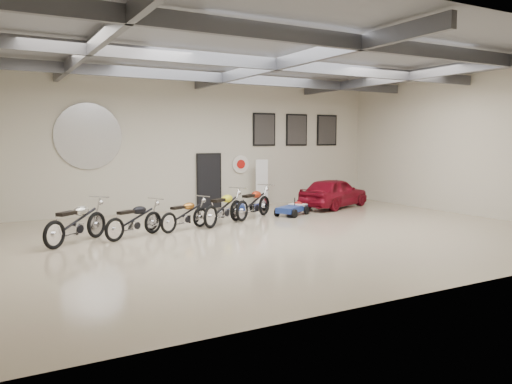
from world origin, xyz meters
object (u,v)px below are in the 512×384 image
go_kart (294,206)px  vintage_car (334,193)px  motorcycle_yellow (224,207)px  motorcycle_gold (185,214)px  motorcycle_black (134,219)px  motorcycle_silver (76,221)px  motorcycle_red (253,202)px  banner_stand (262,183)px

go_kart → vintage_car: (2.47, 0.88, 0.28)m
motorcycle_yellow → motorcycle_gold: bearing=160.3°
motorcycle_black → motorcycle_gold: bearing=-13.5°
motorcycle_silver → motorcycle_red: 6.17m
banner_stand → vintage_car: banner_stand is taller
banner_stand → motorcycle_red: (-1.83, -2.66, -0.38)m
motorcycle_silver → motorcycle_black: motorcycle_silver is taller
banner_stand → motorcycle_yellow: 4.65m
motorcycle_black → vintage_car: bearing=-12.6°
motorcycle_yellow → motorcycle_black: bearing=160.7°
motorcycle_silver → motorcycle_red: (6.01, 1.41, -0.02)m
go_kart → motorcycle_red: bearing=149.5°
motorcycle_red → vintage_car: vintage_car is taller
banner_stand → motorcycle_black: bearing=-137.6°
motorcycle_yellow → motorcycle_red: bearing=-8.2°
go_kart → motorcycle_silver: bearing=159.9°
vintage_car → motorcycle_silver: bearing=81.3°
banner_stand → motorcycle_black: banner_stand is taller
motorcycle_silver → go_kart: bearing=-29.1°
go_kart → vintage_car: size_ratio=0.50×
motorcycle_red → go_kart: motorcycle_red is taller
motorcycle_silver → motorcycle_yellow: (4.58, 0.76, -0.01)m
motorcycle_black → motorcycle_gold: size_ratio=1.05×
motorcycle_silver → go_kart: 7.79m
go_kart → motorcycle_yellow: bearing=161.4°
motorcycle_silver → go_kart: (7.65, 1.41, -0.27)m
motorcycle_yellow → vintage_car: (5.54, 1.53, 0.03)m
motorcycle_black → vintage_car: (8.59, 2.27, 0.08)m
motorcycle_gold → vintage_car: bearing=-9.8°
motorcycle_gold → go_kart: size_ratio=1.10×
motorcycle_red → vintage_car: size_ratio=0.62×
motorcycle_yellow → go_kart: (3.07, 0.65, -0.25)m
motorcycle_black → motorcycle_yellow: motorcycle_yellow is taller
motorcycle_yellow → go_kart: 3.15m
motorcycle_silver → motorcycle_red: motorcycle_silver is taller
motorcycle_red → motorcycle_silver: bearing=161.5°
motorcycle_yellow → vintage_car: vintage_car is taller
banner_stand → motorcycle_yellow: size_ratio=0.87×
vintage_car → motorcycle_black: bearing=83.3°
motorcycle_gold → motorcycle_yellow: size_ratio=0.87×
banner_stand → motorcycle_red: 3.25m
go_kart → vintage_car: 2.64m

